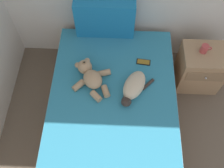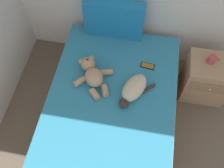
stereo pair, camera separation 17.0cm
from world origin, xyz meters
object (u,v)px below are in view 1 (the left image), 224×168
cat (134,87)px  mug (205,49)px  teddy_bear (90,76)px  patterned_cushion (105,19)px  bed (112,118)px  cell_phone (143,62)px  nightstand (200,68)px

cat → mug: size_ratio=3.48×
teddy_bear → patterned_cushion: bearing=79.8°
patterned_cushion → mug: bearing=-13.3°
mug → teddy_bear: bearing=-162.4°
mug → patterned_cushion: bearing=166.7°
bed → teddy_bear: bearing=127.5°
patterned_cushion → teddy_bear: (-0.11, -0.63, -0.16)m
patterned_cushion → cell_phone: size_ratio=4.16×
mug → bed: bearing=-144.5°
patterned_cushion → teddy_bear: size_ratio=1.35×
cat → cell_phone: bearing=72.4°
teddy_bear → cell_phone: teddy_bear is taller
cat → teddy_bear: teddy_bear is taller
teddy_bear → nightstand: size_ratio=0.85×
cat → nightstand: size_ratio=0.74×
bed → nightstand: nightstand is taller
teddy_bear → mug: bearing=17.6°
teddy_bear → nightstand: (1.23, 0.35, -0.30)m
nightstand → mug: mug is taller
mug → nightstand: bearing=-31.1°
bed → cell_phone: cell_phone is taller
cat → cell_phone: cat is taller
patterned_cushion → nightstand: size_ratio=1.14×
cat → bed: bearing=-135.6°
cat → mug: 0.90m
bed → cat: cat is taller
nightstand → teddy_bear: bearing=-164.2°
nightstand → mug: 0.34m
cat → patterned_cushion: bearing=113.4°
patterned_cushion → nightstand: (1.12, -0.28, -0.46)m
bed → cat: size_ratio=4.94×
cat → mug: (0.76, 0.49, 0.03)m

